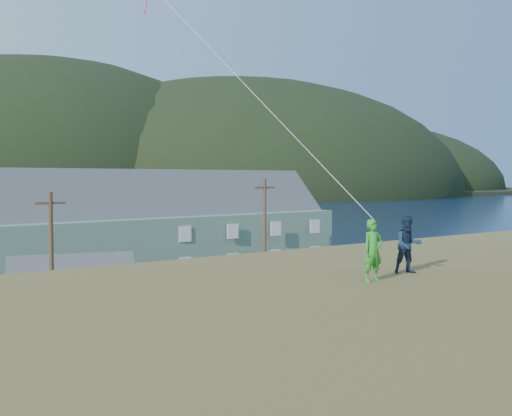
# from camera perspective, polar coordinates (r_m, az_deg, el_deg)

# --- Properties ---
(ground) EXTENTS (900.00, 900.00, 0.00)m
(ground) POSITION_cam_1_polar(r_m,az_deg,el_deg) (32.81, -15.27, -14.69)
(ground) COLOR #0A1638
(ground) RESTS_ON ground
(grass_strip) EXTENTS (110.00, 8.00, 0.10)m
(grass_strip) POSITION_cam_1_polar(r_m,az_deg,el_deg) (30.99, -14.06, -15.64)
(grass_strip) COLOR #4C3D19
(grass_strip) RESTS_ON ground
(waterfront_lot) EXTENTS (72.00, 36.00, 0.12)m
(waterfront_lot) POSITION_cam_1_polar(r_m,az_deg,el_deg) (48.73, -21.68, -8.88)
(waterfront_lot) COLOR #28282B
(waterfront_lot) RESTS_ON ground
(lodge) EXTENTS (37.63, 13.06, 13.00)m
(lodge) POSITION_cam_1_polar(r_m,az_deg,el_deg) (56.11, -9.53, -2.07)
(lodge) COLOR slate
(lodge) RESTS_ON waterfront_lot
(shed_white) EXTENTS (8.67, 6.77, 6.12)m
(shed_white) POSITION_cam_1_polar(r_m,az_deg,el_deg) (37.90, -17.87, -8.64)
(shed_white) COLOR white
(shed_white) RESTS_ON waterfront_lot
(utility_poles) EXTENTS (30.21, 0.24, 9.90)m
(utility_poles) POSITION_cam_1_polar(r_m,az_deg,el_deg) (32.34, -21.25, -6.09)
(utility_poles) COLOR #47331E
(utility_poles) RESTS_ON waterfront_lot
(kite_flyer_green) EXTENTS (0.63, 0.45, 1.64)m
(kite_flyer_green) POSITION_cam_1_polar(r_m,az_deg,el_deg) (15.23, 11.62, -4.19)
(kite_flyer_green) COLOR green
(kite_flyer_green) RESTS_ON hillside
(kite_flyer_navy) EXTENTS (0.99, 0.90, 1.64)m
(kite_flyer_navy) POSITION_cam_1_polar(r_m,az_deg,el_deg) (16.81, 14.98, -3.56)
(kite_flyer_navy) COLOR #16253D
(kite_flyer_navy) RESTS_ON hillside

